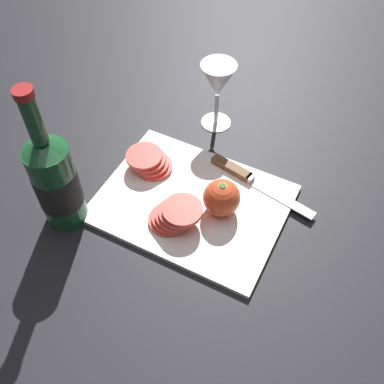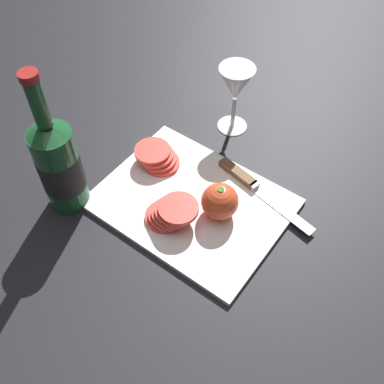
{
  "view_description": "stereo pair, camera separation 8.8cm",
  "coord_description": "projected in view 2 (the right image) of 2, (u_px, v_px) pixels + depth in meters",
  "views": [
    {
      "loc": [
        0.26,
        -0.52,
        0.73
      ],
      "look_at": [
        0.01,
        -0.03,
        0.04
      ],
      "focal_mm": 42.0,
      "sensor_mm": 36.0,
      "label": 1
    },
    {
      "loc": [
        0.34,
        -0.47,
        0.73
      ],
      "look_at": [
        0.01,
        -0.03,
        0.04
      ],
      "focal_mm": 42.0,
      "sensor_mm": 36.0,
      "label": 2
    }
  ],
  "objects": [
    {
      "name": "cutting_board",
      "position": [
        192.0,
        203.0,
        0.91
      ],
      "size": [
        0.37,
        0.28,
        0.01
      ],
      "color": "white",
      "rests_on": "ground_plane"
    },
    {
      "name": "tomato_slice_stack_far",
      "position": [
        157.0,
        157.0,
        0.96
      ],
      "size": [
        0.1,
        0.08,
        0.03
      ],
      "color": "#D63D33",
      "rests_on": "cutting_board"
    },
    {
      "name": "wine_glass",
      "position": [
        236.0,
        86.0,
        0.97
      ],
      "size": [
        0.08,
        0.08,
        0.16
      ],
      "color": "silver",
      "rests_on": "ground_plane"
    },
    {
      "name": "wine_bottle",
      "position": [
        59.0,
        165.0,
        0.84
      ],
      "size": [
        0.08,
        0.08,
        0.31
      ],
      "color": "#194C28",
      "rests_on": "ground_plane"
    },
    {
      "name": "tomato_slice_stack_near",
      "position": [
        171.0,
        212.0,
        0.86
      ],
      "size": [
        0.1,
        0.09,
        0.04
      ],
      "color": "#D63D33",
      "rests_on": "cutting_board"
    },
    {
      "name": "ground_plane",
      "position": [
        196.0,
        192.0,
        0.93
      ],
      "size": [
        3.0,
        3.0,
        0.0
      ],
      "primitive_type": "plane",
      "color": "black"
    },
    {
      "name": "whole_tomato",
      "position": [
        220.0,
        201.0,
        0.86
      ],
      "size": [
        0.07,
        0.07,
        0.07
      ],
      "color": "#DB4C28",
      "rests_on": "cutting_board"
    },
    {
      "name": "knife",
      "position": [
        247.0,
        180.0,
        0.93
      ],
      "size": [
        0.24,
        0.07,
        0.01
      ],
      "rotation": [
        0.0,
        0.0,
        6.09
      ],
      "color": "silver",
      "rests_on": "cutting_board"
    }
  ]
}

